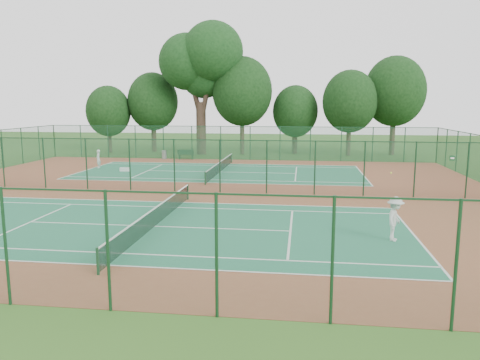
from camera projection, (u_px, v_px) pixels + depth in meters
name	position (u px, v px, depth m)	size (l,w,h in m)	color
ground	(197.00, 192.00, 31.10)	(120.00, 120.00, 0.00)	#2B531A
red_pad	(197.00, 192.00, 31.10)	(40.00, 36.00, 0.01)	brown
court_near	(156.00, 226.00, 22.29)	(23.77, 10.97, 0.01)	#20674A
court_far	(221.00, 172.00, 39.90)	(23.77, 10.97, 0.01)	#206647
fence_north	(235.00, 143.00, 48.42)	(40.00, 0.09, 3.50)	#1B532E
fence_south	(56.00, 249.00, 13.21)	(40.00, 0.09, 3.50)	#18492D
fence_divider	(197.00, 166.00, 30.81)	(40.00, 0.09, 3.50)	#174529
tennis_net_near	(155.00, 216.00, 22.21)	(0.10, 12.90, 0.97)	#153B20
tennis_net_far	(221.00, 166.00, 39.81)	(0.10, 12.90, 0.97)	#14381B
player_near	(395.00, 219.00, 19.82)	(1.23, 0.71, 1.91)	silver
player_far	(98.00, 159.00, 42.19)	(0.61, 0.40, 1.67)	silver
trash_bin	(164.00, 155.00, 49.22)	(0.50, 0.50, 0.90)	gray
bench	(186.00, 154.00, 48.82)	(1.72, 0.63, 1.04)	black
kit_bag	(125.00, 169.00, 40.34)	(0.84, 0.32, 0.32)	white
stray_ball_a	(214.00, 194.00, 30.08)	(0.07, 0.07, 0.07)	yellow
stray_ball_b	(257.00, 195.00, 29.84)	(0.08, 0.08, 0.08)	#CFD531
stray_ball_c	(189.00, 193.00, 30.48)	(0.08, 0.08, 0.08)	#D0EC37
big_tree	(202.00, 61.00, 52.42)	(9.65, 7.06, 14.82)	#32231B
evergreen_row	(247.00, 153.00, 54.75)	(39.00, 5.00, 12.00)	black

